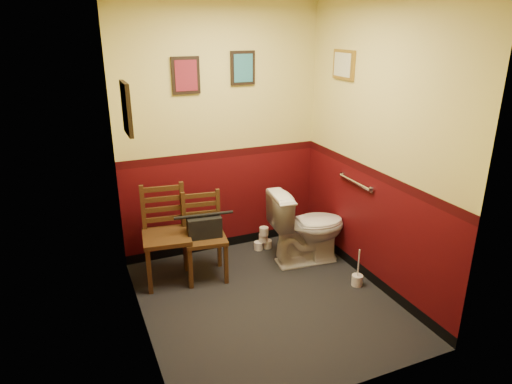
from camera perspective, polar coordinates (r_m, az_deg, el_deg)
floor at (r=4.36m, az=1.33°, el=-13.49°), size 2.20×2.40×0.00m
wall_back at (r=4.86m, az=-4.44°, el=7.46°), size 2.20×0.00×2.70m
wall_front at (r=2.80m, az=11.75°, el=-2.76°), size 2.20×0.00×2.70m
wall_left at (r=3.49m, az=-15.18°, el=1.62°), size 0.00×2.40×2.70m
wall_right at (r=4.34m, az=14.88°, el=5.27°), size 0.00×2.40×2.70m
grab_bar at (r=4.63m, az=12.28°, el=1.22°), size 0.05×0.56×0.06m
framed_print_back_a at (r=4.65m, az=-8.77°, el=14.20°), size 0.28×0.04×0.36m
framed_print_back_b at (r=4.83m, az=-1.66°, el=15.24°), size 0.26×0.04×0.34m
framed_print_left at (r=3.47m, az=-15.86°, el=9.99°), size 0.04×0.30×0.38m
framed_print_right at (r=4.69m, az=10.90°, el=15.37°), size 0.04×0.34×0.28m
toilet at (r=4.88m, az=6.44°, el=-4.36°), size 0.86×0.54×0.80m
toilet_brush at (r=4.67m, az=12.53°, el=-10.62°), size 0.11×0.11×0.39m
chair_left at (r=4.57m, az=-11.19°, el=-5.27°), size 0.51×0.51×0.96m
chair_right at (r=4.59m, az=-6.50°, el=-5.51°), size 0.46×0.46×0.87m
handbag at (r=4.51m, az=-6.49°, el=-4.30°), size 0.35×0.20×0.24m
tp_stack at (r=5.22m, az=0.91°, el=-5.98°), size 0.21×0.13×0.28m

